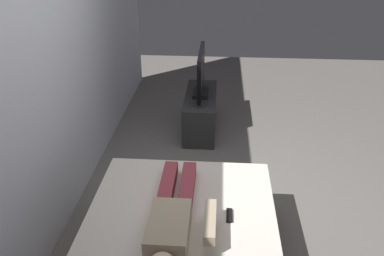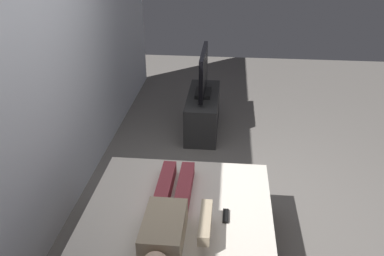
{
  "view_description": "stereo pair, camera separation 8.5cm",
  "coord_description": "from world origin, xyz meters",
  "px_view_note": "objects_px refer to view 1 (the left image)",
  "views": [
    {
      "loc": [
        -3.03,
        0.1,
        2.51
      ],
      "look_at": [
        0.45,
        0.35,
        0.69
      ],
      "focal_mm": 37.27,
      "sensor_mm": 36.0,
      "label": 1
    },
    {
      "loc": [
        -3.02,
        0.01,
        2.51
      ],
      "look_at": [
        0.45,
        0.35,
        0.69
      ],
      "focal_mm": 37.27,
      "sensor_mm": 36.0,
      "label": 2
    }
  ],
  "objects_px": {
    "person": "(173,219)",
    "remote": "(229,215)",
    "tv_stand": "(201,112)",
    "tv": "(201,74)"
  },
  "relations": [
    {
      "from": "person",
      "to": "remote",
      "type": "relative_size",
      "value": 8.4
    },
    {
      "from": "tv",
      "to": "remote",
      "type": "bearing_deg",
      "value": -171.89
    },
    {
      "from": "person",
      "to": "tv_stand",
      "type": "relative_size",
      "value": 1.15
    },
    {
      "from": "tv_stand",
      "to": "tv",
      "type": "distance_m",
      "value": 0.53
    },
    {
      "from": "remote",
      "to": "person",
      "type": "bearing_deg",
      "value": 110.47
    },
    {
      "from": "person",
      "to": "tv_stand",
      "type": "distance_m",
      "value": 2.6
    },
    {
      "from": "tv",
      "to": "tv_stand",
      "type": "bearing_deg",
      "value": 0.0
    },
    {
      "from": "person",
      "to": "tv",
      "type": "height_order",
      "value": "tv"
    },
    {
      "from": "person",
      "to": "remote",
      "type": "distance_m",
      "value": 0.44
    },
    {
      "from": "tv_stand",
      "to": "remote",
      "type": "bearing_deg",
      "value": -171.89
    }
  ]
}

